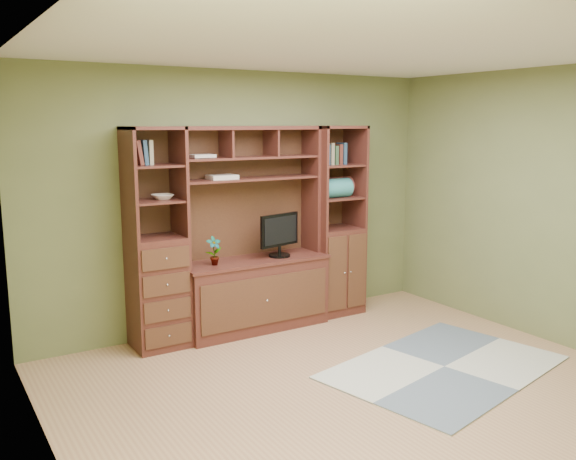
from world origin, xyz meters
TOP-DOWN VIEW (x-y plane):
  - room at (0.00, 0.00)m, footprint 4.60×4.10m
  - center_hutch at (-0.00, 1.73)m, footprint 1.54×0.53m
  - left_tower at (-1.00, 1.77)m, footprint 0.50×0.45m
  - right_tower at (1.02, 1.77)m, footprint 0.55×0.45m
  - rug at (0.90, -0.02)m, footprint 2.24×1.73m
  - monitor at (0.27, 1.70)m, footprint 0.53×0.33m
  - orchid at (-0.46, 1.70)m, footprint 0.15×0.10m
  - magazines at (-0.30, 1.82)m, footprint 0.27×0.20m
  - bowl at (-0.93, 1.77)m, footprint 0.20×0.20m
  - blanket_teal at (0.98, 1.73)m, footprint 0.35×0.20m
  - blanket_red at (1.17, 1.85)m, footprint 0.37×0.21m

SIDE VIEW (x-z plane):
  - rug at x=0.90m, z-range 0.00..0.01m
  - orchid at x=-0.46m, z-range 0.73..1.01m
  - center_hutch at x=0.00m, z-range 0.00..2.05m
  - left_tower at x=-1.00m, z-range 0.00..2.05m
  - right_tower at x=1.02m, z-range 0.00..2.05m
  - monitor at x=0.27m, z-range 0.73..1.34m
  - room at x=0.00m, z-range -0.02..2.62m
  - blanket_teal at x=0.98m, z-range 1.29..1.49m
  - blanket_red at x=1.17m, z-range 1.29..1.50m
  - bowl at x=-0.93m, z-range 1.39..1.44m
  - magazines at x=-0.30m, z-range 1.54..1.58m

